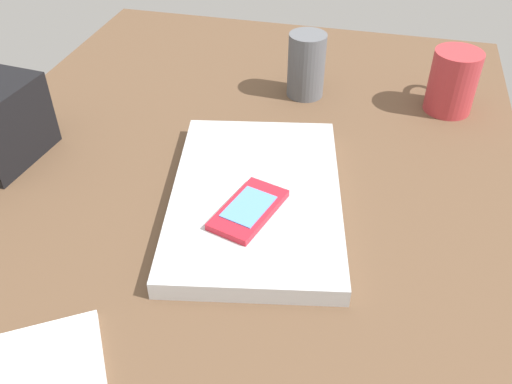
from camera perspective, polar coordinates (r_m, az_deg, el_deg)
desk_surface at (r=71.53cm, az=-4.33°, el=-1.90°), size 120.00×80.00×3.00cm
laptop_closed at (r=69.18cm, az=-0.00°, el=-0.53°), size 35.79×26.84×2.34cm
cell_phone_on_laptop at (r=64.85cm, az=-0.77°, el=-1.82°), size 11.52×8.18×1.00cm
coffee_mug at (r=92.54cm, az=19.84°, el=10.86°), size 11.06×7.40×9.95cm
pen_cup at (r=91.78cm, az=5.28°, el=13.04°), size 6.09×6.09×10.57cm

